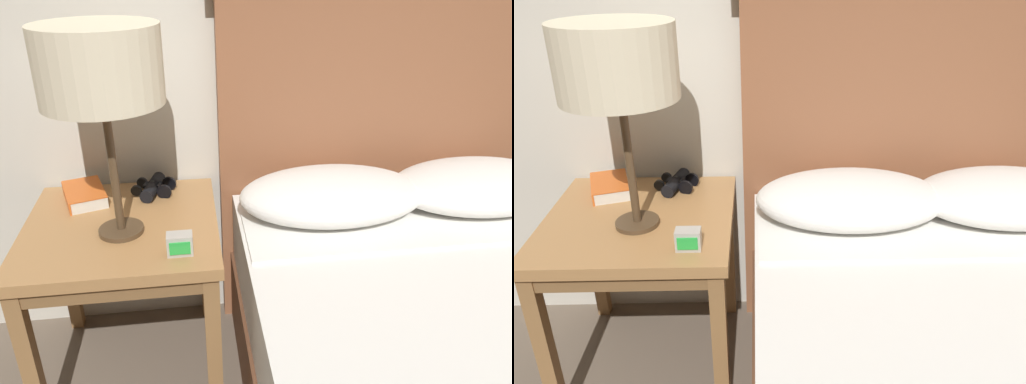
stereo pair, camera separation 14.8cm
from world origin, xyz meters
The scene contains 5 objects.
nightstand centered at (-0.70, 0.77, 0.50)m, with size 0.58×0.58×0.58m.
table_lamp centered at (-0.69, 0.71, 1.06)m, with size 0.32×0.32×0.59m.
book_on_nightstand centered at (-0.83, 0.94, 0.60)m, with size 0.17×0.22×0.04m.
binoculars_pair centered at (-0.61, 0.96, 0.60)m, with size 0.15×0.16×0.05m.
alarm_clock centered at (-0.52, 0.57, 0.61)m, with size 0.07×0.05×0.06m.
Camera 1 is at (-0.48, -0.60, 1.33)m, focal length 35.00 mm.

